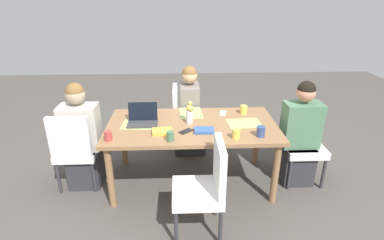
{
  "coord_description": "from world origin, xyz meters",
  "views": [
    {
      "loc": [
        0.13,
        3.01,
        2.07
      ],
      "look_at": [
        0.0,
        0.0,
        0.78
      ],
      "focal_mm": 28.59,
      "sensor_mm": 36.0,
      "label": 1
    }
  ],
  "objects_px": {
    "chair_head_right_left_mid": "(75,147)",
    "book_red_cover": "(204,130)",
    "book_blue_cover": "(162,131)",
    "phone_black": "(186,131)",
    "phone_silver": "(223,113)",
    "chair_near_left_far": "(184,116)",
    "flower_vase": "(189,112)",
    "coffee_mug_far_left": "(261,131)",
    "person_head_right_left_mid": "(83,142)",
    "person_head_left_left_near": "(299,139)",
    "chair_far_right_near": "(206,184)",
    "person_near_left_far": "(190,116)",
    "coffee_mug_near_right": "(170,136)",
    "coffee_mug_centre_left": "(108,136)",
    "dining_table": "(192,131)",
    "chair_head_left_left_near": "(302,138)",
    "coffee_mug_centre_right": "(236,134)",
    "coffee_mug_near_left": "(244,110)",
    "laptop_head_right_left_mid": "(143,120)"
  },
  "relations": [
    {
      "from": "chair_head_right_left_mid",
      "to": "book_red_cover",
      "type": "height_order",
      "value": "chair_head_right_left_mid"
    },
    {
      "from": "book_blue_cover",
      "to": "phone_black",
      "type": "xyz_separation_m",
      "value": [
        -0.24,
        -0.02,
        -0.01
      ]
    },
    {
      "from": "chair_head_right_left_mid",
      "to": "phone_silver",
      "type": "xyz_separation_m",
      "value": [
        -1.64,
        -0.34,
        0.23
      ]
    },
    {
      "from": "phone_silver",
      "to": "chair_near_left_far",
      "type": "bearing_deg",
      "value": -128.28
    },
    {
      "from": "flower_vase",
      "to": "coffee_mug_far_left",
      "type": "bearing_deg",
      "value": 152.61
    },
    {
      "from": "chair_head_right_left_mid",
      "to": "person_head_right_left_mid",
      "type": "height_order",
      "value": "person_head_right_left_mid"
    },
    {
      "from": "person_head_left_left_near",
      "to": "chair_far_right_near",
      "type": "bearing_deg",
      "value": 34.85
    },
    {
      "from": "person_near_left_far",
      "to": "book_red_cover",
      "type": "relative_size",
      "value": 5.97
    },
    {
      "from": "chair_head_right_left_mid",
      "to": "person_head_right_left_mid",
      "type": "distance_m",
      "value": 0.1
    },
    {
      "from": "coffee_mug_near_right",
      "to": "coffee_mug_far_left",
      "type": "bearing_deg",
      "value": -176.26
    },
    {
      "from": "chair_head_right_left_mid",
      "to": "phone_silver",
      "type": "distance_m",
      "value": 1.69
    },
    {
      "from": "coffee_mug_centre_left",
      "to": "coffee_mug_far_left",
      "type": "bearing_deg",
      "value": -179.26
    },
    {
      "from": "dining_table",
      "to": "person_head_left_left_near",
      "type": "distance_m",
      "value": 1.21
    },
    {
      "from": "chair_far_right_near",
      "to": "coffee_mug_near_right",
      "type": "bearing_deg",
      "value": -51.99
    },
    {
      "from": "chair_head_left_left_near",
      "to": "phone_silver",
      "type": "height_order",
      "value": "chair_head_left_left_near"
    },
    {
      "from": "person_head_right_left_mid",
      "to": "phone_silver",
      "type": "xyz_separation_m",
      "value": [
        -1.58,
        -0.27,
        0.21
      ]
    },
    {
      "from": "coffee_mug_centre_right",
      "to": "person_near_left_far",
      "type": "bearing_deg",
      "value": -69.48
    },
    {
      "from": "phone_black",
      "to": "coffee_mug_far_left",
      "type": "bearing_deg",
      "value": 127.01
    },
    {
      "from": "person_head_left_left_near",
      "to": "phone_black",
      "type": "bearing_deg",
      "value": 7.93
    },
    {
      "from": "chair_head_left_left_near",
      "to": "phone_black",
      "type": "distance_m",
      "value": 1.37
    },
    {
      "from": "person_head_left_left_near",
      "to": "person_head_right_left_mid",
      "type": "height_order",
      "value": "same"
    },
    {
      "from": "chair_far_right_near",
      "to": "phone_black",
      "type": "bearing_deg",
      "value": -75.14
    },
    {
      "from": "coffee_mug_near_right",
      "to": "phone_silver",
      "type": "xyz_separation_m",
      "value": [
        -0.6,
        -0.68,
        -0.04
      ]
    },
    {
      "from": "chair_head_right_left_mid",
      "to": "coffee_mug_far_left",
      "type": "distance_m",
      "value": 1.97
    },
    {
      "from": "chair_head_right_left_mid",
      "to": "coffee_mug_far_left",
      "type": "xyz_separation_m",
      "value": [
        -1.93,
        0.28,
        0.28
      ]
    },
    {
      "from": "coffee_mug_centre_left",
      "to": "coffee_mug_centre_right",
      "type": "xyz_separation_m",
      "value": [
        -1.23,
        0.02,
        0.0
      ]
    },
    {
      "from": "coffee_mug_near_right",
      "to": "chair_near_left_far",
      "type": "bearing_deg",
      "value": -97.39
    },
    {
      "from": "chair_near_left_far",
      "to": "person_near_left_far",
      "type": "bearing_deg",
      "value": 141.24
    },
    {
      "from": "coffee_mug_near_left",
      "to": "coffee_mug_far_left",
      "type": "bearing_deg",
      "value": 94.67
    },
    {
      "from": "chair_near_left_far",
      "to": "flower_vase",
      "type": "bearing_deg",
      "value": 93.44
    },
    {
      "from": "coffee_mug_far_left",
      "to": "book_blue_cover",
      "type": "xyz_separation_m",
      "value": [
        0.98,
        -0.12,
        -0.03
      ]
    },
    {
      "from": "dining_table",
      "to": "person_near_left_far",
      "type": "height_order",
      "value": "person_near_left_far"
    },
    {
      "from": "coffee_mug_near_left",
      "to": "book_blue_cover",
      "type": "xyz_separation_m",
      "value": [
        0.93,
        0.49,
        -0.03
      ]
    },
    {
      "from": "dining_table",
      "to": "phone_black",
      "type": "distance_m",
      "value": 0.21
    },
    {
      "from": "chair_far_right_near",
      "to": "chair_head_right_left_mid",
      "type": "bearing_deg",
      "value": -28.63
    },
    {
      "from": "coffee_mug_centre_left",
      "to": "book_blue_cover",
      "type": "height_order",
      "value": "coffee_mug_centre_left"
    },
    {
      "from": "laptop_head_right_left_mid",
      "to": "coffee_mug_near_left",
      "type": "relative_size",
      "value": 3.23
    },
    {
      "from": "person_head_left_left_near",
      "to": "flower_vase",
      "type": "height_order",
      "value": "person_head_left_left_near"
    },
    {
      "from": "dining_table",
      "to": "person_near_left_far",
      "type": "relative_size",
      "value": 1.53
    },
    {
      "from": "chair_head_left_left_near",
      "to": "person_near_left_far",
      "type": "relative_size",
      "value": 0.75
    },
    {
      "from": "coffee_mug_centre_left",
      "to": "coffee_mug_far_left",
      "type": "xyz_separation_m",
      "value": [
        -1.48,
        -0.02,
        0.01
      ]
    },
    {
      "from": "phone_black",
      "to": "chair_far_right_near",
      "type": "bearing_deg",
      "value": 62.69
    },
    {
      "from": "dining_table",
      "to": "book_blue_cover",
      "type": "distance_m",
      "value": 0.39
    },
    {
      "from": "laptop_head_right_left_mid",
      "to": "book_blue_cover",
      "type": "height_order",
      "value": "laptop_head_right_left_mid"
    },
    {
      "from": "person_head_right_left_mid",
      "to": "book_blue_cover",
      "type": "distance_m",
      "value": 0.95
    },
    {
      "from": "chair_near_left_far",
      "to": "chair_far_right_near",
      "type": "bearing_deg",
      "value": 95.78
    },
    {
      "from": "coffee_mug_near_left",
      "to": "book_red_cover",
      "type": "xyz_separation_m",
      "value": [
        0.5,
        0.47,
        -0.03
      ]
    },
    {
      "from": "chair_head_left_left_near",
      "to": "flower_vase",
      "type": "distance_m",
      "value": 1.34
    },
    {
      "from": "chair_far_right_near",
      "to": "phone_silver",
      "type": "relative_size",
      "value": 6.0
    },
    {
      "from": "coffee_mug_near_right",
      "to": "coffee_mug_centre_right",
      "type": "bearing_deg",
      "value": -177.94
    }
  ]
}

